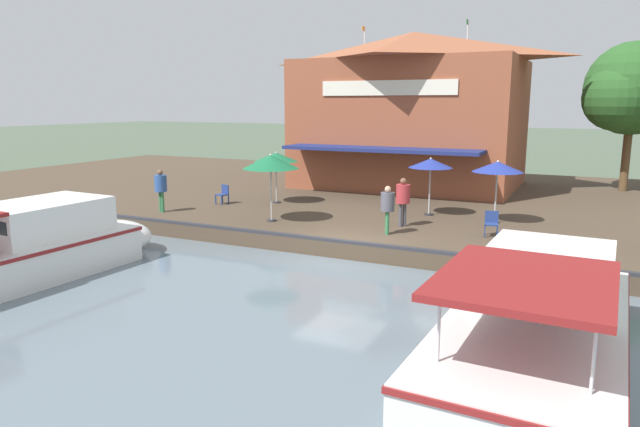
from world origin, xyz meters
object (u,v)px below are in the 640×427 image
object	(u,v)px
person_at_quay_edge	(403,196)
tree_behind_restaurant	(629,91)
cafe_chair_under_first_umbrella	(223,193)
waterfront_restaurant	(412,109)
person_mid_patio	(161,185)
patio_umbrella_mid_patio_right	(498,167)
patio_umbrella_far_corner	(271,162)
cafe_chair_mid_patio	(491,222)
patio_umbrella_near_quay_edge	(276,157)
motorboat_fourth_along	(542,314)
patio_umbrella_by_entrance	(431,163)
motorboat_distant_upstream	(32,248)
person_near_entrance	(388,204)

from	to	relation	value
person_at_quay_edge	tree_behind_restaurant	bearing A→B (deg)	150.25
cafe_chair_under_first_umbrella	person_at_quay_edge	distance (m)	8.74
waterfront_restaurant	person_at_quay_edge	world-z (taller)	waterfront_restaurant
cafe_chair_under_first_umbrella	person_mid_patio	world-z (taller)	person_mid_patio
patio_umbrella_mid_patio_right	patio_umbrella_far_corner	size ratio (longest dim) A/B	0.92
cafe_chair_under_first_umbrella	cafe_chair_mid_patio	xyz separation A→B (m)	(1.28, 11.83, 0.00)
patio_umbrella_near_quay_edge	person_at_quay_edge	xyz separation A→B (m)	(2.34, 6.64, -0.93)
person_mid_patio	motorboat_fourth_along	size ratio (longest dim) A/B	0.19
patio_umbrella_far_corner	patio_umbrella_near_quay_edge	distance (m)	4.07
cafe_chair_mid_patio	person_at_quay_edge	bearing A→B (deg)	-93.79
patio_umbrella_far_corner	patio_umbrella_mid_patio_right	bearing A→B (deg)	113.49
patio_umbrella_far_corner	waterfront_restaurant	bearing A→B (deg)	171.21
patio_umbrella_by_entrance	patio_umbrella_near_quay_edge	size ratio (longest dim) A/B	1.01
cafe_chair_mid_patio	motorboat_distant_upstream	size ratio (longest dim) A/B	0.10
waterfront_restaurant	tree_behind_restaurant	xyz separation A→B (m)	(-2.37, 10.34, 0.90)
patio_umbrella_near_quay_edge	tree_behind_restaurant	xyz separation A→B (m)	(-10.58, 14.03, 2.95)
patio_umbrella_mid_patio_right	cafe_chair_under_first_umbrella	xyz separation A→B (m)	(1.02, -11.58, -1.63)
patio_umbrella_far_corner	cafe_chair_under_first_umbrella	xyz separation A→B (m)	(-2.34, -3.87, -1.79)
cafe_chair_under_first_umbrella	person_mid_patio	size ratio (longest dim) A/B	0.48
motorboat_distant_upstream	tree_behind_restaurant	xyz separation A→B (m)	(-21.77, 15.72, 4.72)
patio_umbrella_near_quay_edge	cafe_chair_mid_patio	world-z (taller)	patio_umbrella_near_quay_edge
patio_umbrella_near_quay_edge	person_mid_patio	xyz separation A→B (m)	(3.97, -3.17, -0.95)
person_at_quay_edge	person_mid_patio	size ratio (longest dim) A/B	1.01
person_near_entrance	patio_umbrella_mid_patio_right	bearing A→B (deg)	139.47
patio_umbrella_near_quay_edge	person_near_entrance	size ratio (longest dim) A/B	1.38
waterfront_restaurant	motorboat_distant_upstream	bearing A→B (deg)	-15.51
person_mid_patio	motorboat_fourth_along	xyz separation A→B (m)	(6.20, 15.23, -0.88)
cafe_chair_under_first_umbrella	person_near_entrance	bearing A→B (deg)	73.62
patio_umbrella_mid_patio_right	patio_umbrella_far_corner	bearing A→B (deg)	-66.51
patio_umbrella_mid_patio_right	person_near_entrance	world-z (taller)	patio_umbrella_mid_patio_right
patio_umbrella_by_entrance	patio_umbrella_far_corner	distance (m)	6.33
waterfront_restaurant	tree_behind_restaurant	world-z (taller)	waterfront_restaurant
cafe_chair_mid_patio	person_at_quay_edge	xyz separation A→B (m)	(-0.21, -3.18, 0.65)
patio_umbrella_mid_patio_right	patio_umbrella_by_entrance	distance (m)	2.66
person_near_entrance	person_mid_patio	xyz separation A→B (m)	(0.18, -9.72, 0.07)
patio_umbrella_mid_patio_right	motorboat_fourth_along	world-z (taller)	patio_umbrella_mid_patio_right
patio_umbrella_near_quay_edge	person_at_quay_edge	bearing A→B (deg)	70.56
person_mid_patio	patio_umbrella_by_entrance	bearing A→B (deg)	112.18
motorboat_fourth_along	tree_behind_restaurant	size ratio (longest dim) A/B	1.24
patio_umbrella_far_corner	person_at_quay_edge	distance (m)	5.07
patio_umbrella_far_corner	person_at_quay_edge	bearing A→B (deg)	104.80
cafe_chair_under_first_umbrella	person_mid_patio	xyz separation A→B (m)	(2.70, -1.16, 0.64)
motorboat_distant_upstream	cafe_chair_mid_patio	bearing A→B (deg)	126.85
motorboat_distant_upstream	patio_umbrella_by_entrance	bearing A→B (deg)	142.70
patio_umbrella_mid_patio_right	cafe_chair_mid_patio	bearing A→B (deg)	6.10
waterfront_restaurant	patio_umbrella_near_quay_edge	distance (m)	9.23
person_at_quay_edge	motorboat_fourth_along	xyz separation A→B (m)	(7.82, 5.42, -0.90)
tree_behind_restaurant	person_at_quay_edge	bearing A→B (deg)	-29.75
cafe_chair_under_first_umbrella	motorboat_fourth_along	bearing A→B (deg)	57.71
person_near_entrance	person_mid_patio	bearing A→B (deg)	-88.94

